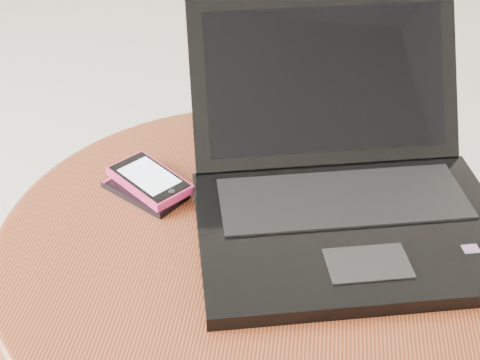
# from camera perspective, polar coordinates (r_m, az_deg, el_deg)

# --- Properties ---
(table) EXTENTS (0.59, 0.59, 0.47)m
(table) POSITION_cam_1_polar(r_m,az_deg,el_deg) (0.85, 0.68, -9.71)
(table) COLOR #602A16
(table) RESTS_ON ground
(laptop) EXTENTS (0.42, 0.43, 0.20)m
(laptop) POSITION_cam_1_polar(r_m,az_deg,el_deg) (0.80, 8.75, -0.34)
(laptop) COLOR black
(laptop) RESTS_ON table
(phone_black) EXTENTS (0.12, 0.10, 0.01)m
(phone_black) POSITION_cam_1_polar(r_m,az_deg,el_deg) (0.85, -8.01, -0.81)
(phone_black) COLOR black
(phone_black) RESTS_ON table
(phone_pink) EXTENTS (0.12, 0.11, 0.01)m
(phone_pink) POSITION_cam_1_polar(r_m,az_deg,el_deg) (0.85, -7.64, 0.02)
(phone_pink) COLOR #D72964
(phone_pink) RESTS_ON phone_black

